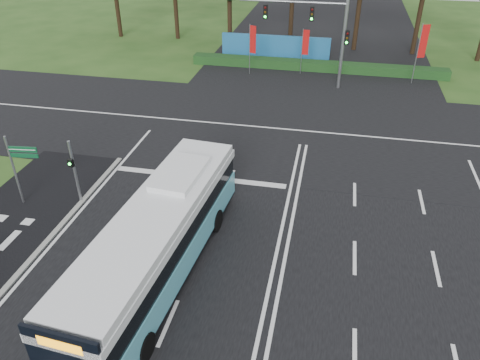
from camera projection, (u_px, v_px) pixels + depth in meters
The scene contains 13 objects.
ground at pixel (278, 248), 20.49m from camera, with size 120.00×120.00×0.00m, color #284C19.
road_main at pixel (278, 248), 20.48m from camera, with size 20.00×120.00×0.04m, color black.
road_cross at pixel (303, 131), 30.48m from camera, with size 120.00×14.00×0.05m, color black.
kerb_strip at pixel (31, 260), 19.71m from camera, with size 0.25×18.00×0.12m, color gray.
city_bus at pixel (158, 241), 18.14m from camera, with size 3.49×12.28×3.48m.
pedestrian_signal at pixel (74, 170), 22.54m from camera, with size 0.32×0.42×3.41m.
street_sign at pixel (18, 162), 22.21m from camera, with size 1.44×0.25×3.71m.
banner_flag_left at pixel (252, 42), 38.57m from camera, with size 0.59×0.26×4.19m.
banner_flag_mid at pixel (305, 45), 38.75m from camera, with size 0.57×0.07×3.83m.
banner_flag_right at pixel (422, 45), 36.50m from camera, with size 0.66×0.32×4.79m.
traffic_light_gantry at pixel (320, 27), 35.09m from camera, with size 8.41×0.28×7.00m.
hedge at pixel (316, 66), 40.70m from camera, with size 22.00×1.20×0.80m, color #153A16.
blue_hoarding at pixel (275, 47), 43.11m from camera, with size 10.00×0.30×2.20m, color #1B5F95.
Camera 1 is at (1.62, -15.88, 13.29)m, focal length 35.00 mm.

